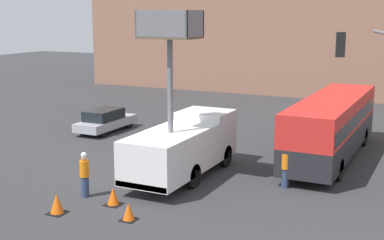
{
  "coord_description": "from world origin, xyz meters",
  "views": [
    {
      "loc": [
        11.89,
        -20.56,
        7.37
      ],
      "look_at": [
        1.22,
        1.14,
        2.48
      ],
      "focal_mm": 50.0,
      "sensor_mm": 36.0,
      "label": 1
    }
  ],
  "objects": [
    {
      "name": "traffic_cone_near_truck",
      "position": [
        -0.95,
        -5.86,
        0.36
      ],
      "size": [
        0.66,
        0.66,
        0.76
      ],
      "color": "black",
      "rests_on": "ground_plane"
    },
    {
      "name": "ground_plane",
      "position": [
        0.0,
        0.0,
        0.0
      ],
      "size": [
        120.0,
        120.0,
        0.0
      ],
      "primitive_type": "plane",
      "color": "#333335"
    },
    {
      "name": "road_worker_directing",
      "position": [
        5.82,
        0.79,
        0.92
      ],
      "size": [
        0.38,
        0.38,
        1.84
      ],
      "rotation": [
        0.0,
        0.0,
        5.26
      ],
      "color": "navy",
      "rests_on": "ground_plane"
    },
    {
      "name": "city_bus",
      "position": [
        6.57,
        6.38,
        1.85
      ],
      "size": [
        2.49,
        11.44,
        3.16
      ],
      "rotation": [
        0.0,
        0.0,
        1.81
      ],
      "color": "#232328",
      "rests_on": "ground_plane"
    },
    {
      "name": "utility_truck",
      "position": [
        1.22,
        0.24,
        1.59
      ],
      "size": [
        2.41,
        7.21,
        7.45
      ],
      "color": "white",
      "rests_on": "ground_plane"
    },
    {
      "name": "parked_car_curbside",
      "position": [
        -7.48,
        6.48,
        0.73
      ],
      "size": [
        1.78,
        4.53,
        1.43
      ],
      "color": "#A8A8B2",
      "rests_on": "ground_plane"
    },
    {
      "name": "traffic_cone_far_side",
      "position": [
        0.42,
        -4.19,
        0.33
      ],
      "size": [
        0.61,
        0.61,
        0.7
      ],
      "color": "black",
      "rests_on": "ground_plane"
    },
    {
      "name": "road_worker_near_truck",
      "position": [
        -1.12,
        -3.93,
        0.94
      ],
      "size": [
        0.38,
        0.38,
        1.88
      ],
      "rotation": [
        0.0,
        0.0,
        1.11
      ],
      "color": "navy",
      "rests_on": "ground_plane"
    },
    {
      "name": "traffic_cone_mid_road",
      "position": [
        1.81,
        -5.25,
        0.3
      ],
      "size": [
        0.57,
        0.57,
        0.65
      ],
      "color": "black",
      "rests_on": "ground_plane"
    }
  ]
}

